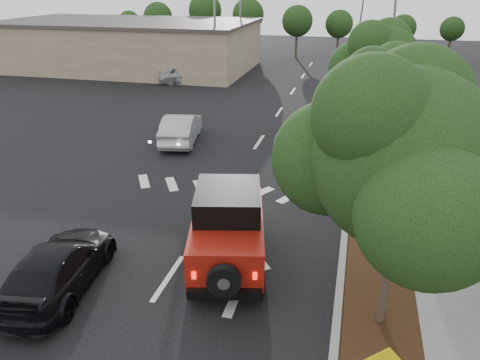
% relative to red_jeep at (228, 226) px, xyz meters
% --- Properties ---
extents(ground, '(120.00, 120.00, 0.00)m').
position_rel_red_jeep_xyz_m(ground, '(-1.38, -1.22, -1.14)').
color(ground, black).
rests_on(ground, ground).
extents(curb, '(0.20, 70.00, 0.15)m').
position_rel_red_jeep_xyz_m(curb, '(3.22, 10.78, -1.06)').
color(curb, '#9E9B93').
rests_on(curb, ground).
extents(planting_strip, '(1.80, 70.00, 0.12)m').
position_rel_red_jeep_xyz_m(planting_strip, '(4.22, 10.78, -1.08)').
color(planting_strip, black).
rests_on(planting_strip, ground).
extents(sidewalk, '(2.00, 70.00, 0.12)m').
position_rel_red_jeep_xyz_m(sidewalk, '(6.12, 10.78, -1.08)').
color(sidewalk, gray).
rests_on(sidewalk, ground).
extents(hedge, '(0.80, 70.00, 0.80)m').
position_rel_red_jeep_xyz_m(hedge, '(7.52, 10.78, -0.74)').
color(hedge, black).
rests_on(hedge, ground).
extents(commercial_building, '(22.00, 12.00, 4.00)m').
position_rel_red_jeep_xyz_m(commercial_building, '(-17.38, 28.78, 0.86)').
color(commercial_building, '#86775C').
rests_on(commercial_building, ground).
extents(transmission_tower, '(7.00, 4.00, 28.00)m').
position_rel_red_jeep_xyz_m(transmission_tower, '(4.62, 46.78, -1.14)').
color(transmission_tower, slate).
rests_on(transmission_tower, ground).
extents(street_tree_near, '(3.80, 3.80, 5.92)m').
position_rel_red_jeep_xyz_m(street_tree_near, '(4.22, -1.72, -1.14)').
color(street_tree_near, black).
rests_on(street_tree_near, ground).
extents(street_tree_mid, '(3.20, 3.20, 5.32)m').
position_rel_red_jeep_xyz_m(street_tree_mid, '(4.22, 5.28, -1.14)').
color(street_tree_mid, black).
rests_on(street_tree_mid, ground).
extents(street_tree_far, '(3.40, 3.40, 5.62)m').
position_rel_red_jeep_xyz_m(street_tree_far, '(4.22, 11.78, -1.14)').
color(street_tree_far, black).
rests_on(street_tree_far, ground).
extents(light_pole_a, '(2.00, 0.22, 9.00)m').
position_rel_red_jeep_xyz_m(light_pole_a, '(-7.88, 24.78, -1.14)').
color(light_pole_a, slate).
rests_on(light_pole_a, ground).
extents(light_pole_b, '(2.00, 0.22, 9.00)m').
position_rel_red_jeep_xyz_m(light_pole_b, '(-8.88, 36.78, -1.14)').
color(light_pole_b, slate).
rests_on(light_pole_b, ground).
extents(red_jeep, '(2.78, 4.57, 2.24)m').
position_rel_red_jeep_xyz_m(red_jeep, '(0.00, 0.00, 0.00)').
color(red_jeep, black).
rests_on(red_jeep, ground).
extents(silver_suv_ahead, '(3.65, 5.28, 1.34)m').
position_rel_red_jeep_xyz_m(silver_suv_ahead, '(1.19, 11.06, -0.47)').
color(silver_suv_ahead, '#A0A1A7').
rests_on(silver_suv_ahead, ground).
extents(black_suv_oncoming, '(2.39, 4.65, 1.29)m').
position_rel_red_jeep_xyz_m(black_suv_oncoming, '(-3.97, -2.31, -0.49)').
color(black_suv_oncoming, black).
rests_on(black_suv_oncoming, ground).
extents(silver_sedan_oncoming, '(2.29, 4.55, 1.43)m').
position_rel_red_jeep_xyz_m(silver_sedan_oncoming, '(-5.18, 9.89, -0.42)').
color(silver_sedan_oncoming, '#ACAFB4').
rests_on(silver_sedan_oncoming, ground).
extents(parked_suv, '(4.41, 3.02, 1.39)m').
position_rel_red_jeep_xyz_m(parked_suv, '(-10.05, 23.53, -0.44)').
color(parked_suv, '#A2A5A9').
rests_on(parked_suv, ground).
extents(terracotta_planter, '(0.73, 0.73, 1.27)m').
position_rel_red_jeep_xyz_m(terracotta_planter, '(6.95, 1.88, -0.28)').
color(terracotta_planter, brown).
rests_on(terracotta_planter, ground).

